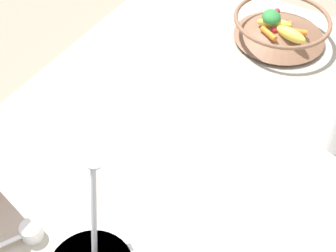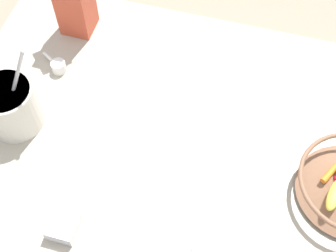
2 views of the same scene
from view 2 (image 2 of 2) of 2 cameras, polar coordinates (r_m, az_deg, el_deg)
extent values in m
plane|color=gray|center=(1.06, -0.88, -9.89)|extent=(6.00, 6.00, 0.00)
cube|color=#B2A893|center=(1.04, -0.90, -9.48)|extent=(1.10, 1.10, 0.04)
ellipsoid|color=#EFD64C|center=(1.03, 19.70, -7.86)|extent=(0.05, 0.08, 0.03)
cylinder|color=orange|center=(1.05, 19.10, -5.51)|extent=(0.04, 0.05, 0.01)
cylinder|color=silver|center=(1.12, -18.62, 2.27)|extent=(0.13, 0.13, 0.12)
cylinder|color=white|center=(1.08, -19.35, 3.75)|extent=(0.12, 0.12, 0.02)
cylinder|color=silver|center=(1.04, -18.04, 5.45)|extent=(0.08, 0.04, 0.18)
ellipsoid|color=silver|center=(0.96, -17.25, 8.93)|extent=(0.02, 0.02, 0.01)
torus|color=white|center=(0.84, 5.47, -14.20)|extent=(0.08, 0.08, 0.01)
cube|color=silver|center=(1.00, -12.73, -11.90)|extent=(0.06, 0.06, 0.03)
cube|color=brown|center=(1.01, -12.67, -12.00)|extent=(0.05, 0.05, 0.02)
cylinder|color=white|center=(1.22, -13.18, 7.07)|extent=(0.04, 0.04, 0.03)
cylinder|color=white|center=(1.24, -14.31, 8.07)|extent=(0.04, 0.03, 0.01)
camera|label=1|loc=(0.77, -55.38, 17.46)|focal=50.00mm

